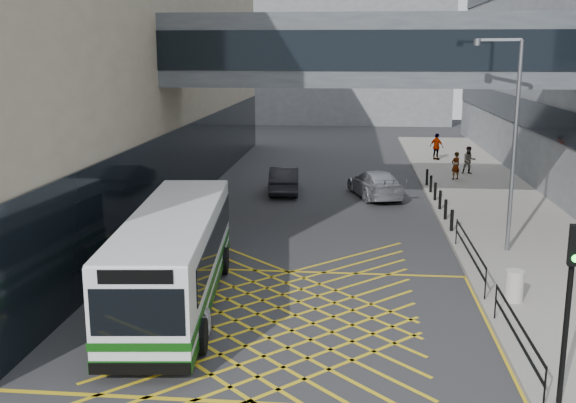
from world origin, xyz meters
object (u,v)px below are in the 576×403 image
(car_white, at_px, (181,299))
(car_dark, at_px, (284,179))
(pedestrian_a, at_px, (456,166))
(pedestrian_c, at_px, (437,147))
(pedestrian_b, at_px, (469,160))
(litter_bin, at_px, (514,286))
(street_lamp, at_px, (510,133))
(traffic_light, at_px, (571,290))
(bus, at_px, (175,255))
(car_silver, at_px, (375,183))

(car_white, distance_m, car_dark, 18.06)
(pedestrian_a, relative_size, pedestrian_c, 0.88)
(pedestrian_b, bearing_deg, litter_bin, -99.63)
(litter_bin, xyz_separation_m, pedestrian_b, (2.17, 21.91, 0.36))
(litter_bin, height_order, pedestrian_a, pedestrian_a)
(street_lamp, distance_m, pedestrian_c, 22.12)
(car_white, height_order, traffic_light, traffic_light)
(bus, height_order, car_silver, bus)
(street_lamp, xyz_separation_m, litter_bin, (-0.80, -5.44, -3.94))
(bus, relative_size, pedestrian_b, 6.26)
(car_dark, xyz_separation_m, street_lamp, (9.34, -10.51, 3.85))
(car_dark, relative_size, car_silver, 0.96)
(litter_bin, xyz_separation_m, pedestrian_a, (1.10, 19.95, 0.33))
(car_silver, height_order, litter_bin, car_silver)
(bus, relative_size, car_silver, 2.16)
(car_dark, height_order, traffic_light, traffic_light)
(pedestrian_b, xyz_separation_m, pedestrian_c, (-1.32, 5.38, 0.08))
(traffic_light, distance_m, pedestrian_b, 28.25)
(street_lamp, distance_m, pedestrian_b, 16.91)
(car_white, relative_size, pedestrian_b, 2.41)
(bus, xyz_separation_m, traffic_light, (9.65, -5.35, 1.19))
(car_white, distance_m, litter_bin, 9.81)
(car_white, distance_m, street_lamp, 13.41)
(bus, xyz_separation_m, car_dark, (1.51, 16.77, -0.82))
(traffic_light, distance_m, street_lamp, 11.81)
(litter_bin, xyz_separation_m, pedestrian_c, (0.85, 27.28, 0.44))
(pedestrian_b, bearing_deg, car_white, -120.10)
(pedestrian_b, bearing_deg, traffic_light, -99.22)
(pedestrian_b, bearing_deg, pedestrian_a, -122.74)
(car_dark, relative_size, traffic_light, 1.17)
(litter_bin, height_order, pedestrian_b, pedestrian_b)
(car_white, distance_m, car_silver, 18.29)
(car_silver, distance_m, street_lamp, 11.43)
(car_white, height_order, car_silver, car_silver)
(car_silver, bearing_deg, pedestrian_a, -151.31)
(car_white, distance_m, pedestrian_a, 24.48)
(car_silver, relative_size, pedestrian_c, 2.65)
(car_silver, bearing_deg, litter_bin, 87.72)
(litter_bin, relative_size, pedestrian_a, 0.59)
(car_silver, bearing_deg, pedestrian_c, -126.51)
(litter_bin, bearing_deg, car_silver, 103.60)
(car_silver, distance_m, pedestrian_c, 12.87)
(car_dark, height_order, pedestrian_b, pedestrian_b)
(car_silver, xyz_separation_m, pedestrian_c, (4.53, 12.05, 0.32))
(car_dark, bearing_deg, pedestrian_b, -155.44)
(car_white, bearing_deg, pedestrian_c, -127.11)
(car_dark, distance_m, car_silver, 4.91)
(street_lamp, bearing_deg, traffic_light, -75.40)
(car_white, bearing_deg, car_dark, -110.86)
(car_dark, bearing_deg, pedestrian_c, -134.16)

